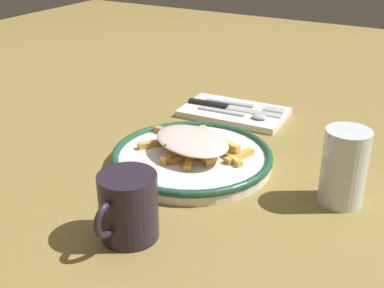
{
  "coord_description": "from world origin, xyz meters",
  "views": [
    {
      "loc": [
        0.66,
        0.38,
        0.4
      ],
      "look_at": [
        0.0,
        0.0,
        0.04
      ],
      "focal_mm": 46.33,
      "sensor_mm": 36.0,
      "label": 1
    }
  ],
  "objects_px": {
    "fries_heap": "(195,144)",
    "spoon": "(244,115)",
    "knife": "(226,107)",
    "fork": "(245,105)",
    "plate": "(192,157)",
    "coffee_mug": "(128,207)",
    "water_glass": "(344,167)",
    "napkin": "(234,112)"
  },
  "relations": [
    {
      "from": "fries_heap",
      "to": "spoon",
      "type": "bearing_deg",
      "value": -179.35
    },
    {
      "from": "knife",
      "to": "spoon",
      "type": "distance_m",
      "value": 0.06
    },
    {
      "from": "fries_heap",
      "to": "fork",
      "type": "bearing_deg",
      "value": -174.63
    },
    {
      "from": "plate",
      "to": "coffee_mug",
      "type": "xyz_separation_m",
      "value": [
        0.22,
        0.03,
        0.03
      ]
    },
    {
      "from": "fries_heap",
      "to": "spoon",
      "type": "xyz_separation_m",
      "value": [
        -0.21,
        -0.0,
        -0.02
      ]
    },
    {
      "from": "knife",
      "to": "coffee_mug",
      "type": "distance_m",
      "value": 0.47
    },
    {
      "from": "plate",
      "to": "water_glass",
      "type": "xyz_separation_m",
      "value": [
        -0.01,
        0.25,
        0.04
      ]
    },
    {
      "from": "fork",
      "to": "coffee_mug",
      "type": "bearing_deg",
      "value": 6.15
    },
    {
      "from": "napkin",
      "to": "knife",
      "type": "height_order",
      "value": "knife"
    },
    {
      "from": "knife",
      "to": "coffee_mug",
      "type": "relative_size",
      "value": 1.96
    },
    {
      "from": "fork",
      "to": "spoon",
      "type": "bearing_deg",
      "value": 22.44
    },
    {
      "from": "water_glass",
      "to": "coffee_mug",
      "type": "relative_size",
      "value": 1.09
    },
    {
      "from": "fork",
      "to": "coffee_mug",
      "type": "distance_m",
      "value": 0.5
    },
    {
      "from": "water_glass",
      "to": "fries_heap",
      "type": "bearing_deg",
      "value": -89.85
    },
    {
      "from": "fries_heap",
      "to": "spoon",
      "type": "relative_size",
      "value": 1.34
    },
    {
      "from": "fork",
      "to": "water_glass",
      "type": "relative_size",
      "value": 1.51
    },
    {
      "from": "fries_heap",
      "to": "knife",
      "type": "height_order",
      "value": "fries_heap"
    },
    {
      "from": "water_glass",
      "to": "fork",
      "type": "bearing_deg",
      "value": -134.01
    },
    {
      "from": "plate",
      "to": "fries_heap",
      "type": "relative_size",
      "value": 1.36
    },
    {
      "from": "fries_heap",
      "to": "coffee_mug",
      "type": "xyz_separation_m",
      "value": [
        0.23,
        0.03,
        0.01
      ]
    },
    {
      "from": "napkin",
      "to": "plate",
      "type": "bearing_deg",
      "value": 8.27
    },
    {
      "from": "napkin",
      "to": "knife",
      "type": "bearing_deg",
      "value": -85.37
    },
    {
      "from": "coffee_mug",
      "to": "spoon",
      "type": "bearing_deg",
      "value": -176.02
    },
    {
      "from": "napkin",
      "to": "spoon",
      "type": "relative_size",
      "value": 1.42
    },
    {
      "from": "fork",
      "to": "napkin",
      "type": "bearing_deg",
      "value": -22.53
    },
    {
      "from": "knife",
      "to": "fork",
      "type": "bearing_deg",
      "value": 134.82
    },
    {
      "from": "water_glass",
      "to": "coffee_mug",
      "type": "distance_m",
      "value": 0.32
    },
    {
      "from": "coffee_mug",
      "to": "knife",
      "type": "bearing_deg",
      "value": -169.71
    },
    {
      "from": "water_glass",
      "to": "spoon",
      "type": "bearing_deg",
      "value": -129.88
    },
    {
      "from": "plate",
      "to": "fork",
      "type": "height_order",
      "value": "plate"
    },
    {
      "from": "fork",
      "to": "knife",
      "type": "relative_size",
      "value": 0.84
    },
    {
      "from": "napkin",
      "to": "coffee_mug",
      "type": "bearing_deg",
      "value": 8.0
    },
    {
      "from": "napkin",
      "to": "coffee_mug",
      "type": "height_order",
      "value": "coffee_mug"
    },
    {
      "from": "coffee_mug",
      "to": "plate",
      "type": "bearing_deg",
      "value": -172.3
    },
    {
      "from": "napkin",
      "to": "fork",
      "type": "xyz_separation_m",
      "value": [
        -0.03,
        0.01,
        0.01
      ]
    },
    {
      "from": "knife",
      "to": "fries_heap",
      "type": "bearing_deg",
      "value": 13.35
    },
    {
      "from": "plate",
      "to": "fries_heap",
      "type": "xyz_separation_m",
      "value": [
        -0.01,
        0.0,
        0.02
      ]
    },
    {
      "from": "fork",
      "to": "spoon",
      "type": "distance_m",
      "value": 0.06
    },
    {
      "from": "plate",
      "to": "coffee_mug",
      "type": "height_order",
      "value": "coffee_mug"
    },
    {
      "from": "knife",
      "to": "water_glass",
      "type": "xyz_separation_m",
      "value": [
        0.24,
        0.31,
        0.04
      ]
    },
    {
      "from": "napkin",
      "to": "spoon",
      "type": "distance_m",
      "value": 0.04
    },
    {
      "from": "plate",
      "to": "napkin",
      "type": "height_order",
      "value": "plate"
    }
  ]
}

